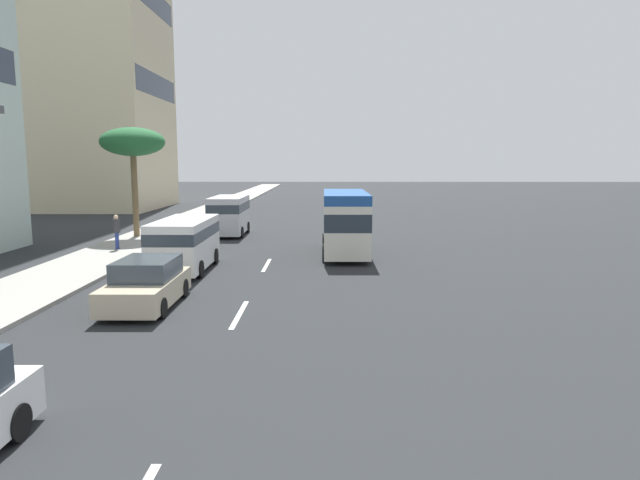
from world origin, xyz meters
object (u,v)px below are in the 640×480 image
at_px(car_second, 146,284).
at_px(palm_tree, 133,143).
at_px(van_third, 229,213).
at_px(van_fourth, 185,241).
at_px(minibus_lead, 345,221).
at_px(pedestrian_near_lamp, 117,230).

xyz_separation_m(car_second, palm_tree, (16.24, 5.74, 5.07)).
height_order(car_second, palm_tree, palm_tree).
height_order(van_third, palm_tree, palm_tree).
xyz_separation_m(van_fourth, palm_tree, (10.13, 5.50, 4.53)).
distance_m(minibus_lead, van_third, 10.44).
relative_size(van_fourth, pedestrian_near_lamp, 2.92).
height_order(minibus_lead, van_third, minibus_lead).
relative_size(van_third, van_fourth, 0.90).
bearing_deg(van_third, palm_tree, -72.85).
bearing_deg(van_fourth, minibus_lead, 120.73).
relative_size(minibus_lead, van_third, 1.42).
xyz_separation_m(minibus_lead, pedestrian_near_lamp, (0.74, 11.91, -0.59)).
xyz_separation_m(car_second, van_third, (17.92, 0.31, 0.68)).
bearing_deg(van_third, pedestrian_near_lamp, -34.76).
distance_m(van_third, van_fourth, 11.81).
relative_size(pedestrian_near_lamp, palm_tree, 0.27).
relative_size(car_second, van_fourth, 0.82).
bearing_deg(car_second, van_fourth, -177.66).
bearing_deg(van_third, car_second, 0.98).
xyz_separation_m(van_third, palm_tree, (-1.68, 5.44, 4.39)).
xyz_separation_m(car_second, van_fourth, (6.11, 0.25, 0.54)).
height_order(van_fourth, palm_tree, palm_tree).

